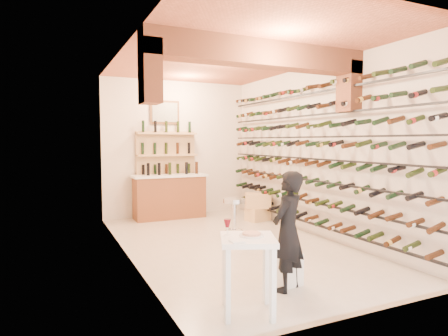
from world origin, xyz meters
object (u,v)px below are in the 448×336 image
object	(u,v)px
chrome_barstool	(234,217)
wine_rack	(305,153)
person	(288,231)
back_counter	(170,195)
white_stool	(285,268)
crate_lower	(258,214)
tasting_table	(248,251)

from	to	relation	value
chrome_barstool	wine_rack	bearing A→B (deg)	-1.91
person	chrome_barstool	world-z (taller)	person
back_counter	white_stool	bearing A→B (deg)	-88.75
wine_rack	person	xyz separation A→B (m)	(-1.81, -2.12, -0.84)
white_stool	crate_lower	bearing A→B (deg)	65.35
wine_rack	person	size ratio (longest dim) A/B	4.00
back_counter	crate_lower	world-z (taller)	back_counter
tasting_table	person	bearing A→B (deg)	48.26
wine_rack	crate_lower	world-z (taller)	wine_rack
back_counter	chrome_barstool	xyz separation A→B (m)	(0.38, -2.60, -0.08)
tasting_table	white_stool	size ratio (longest dim) A/B	2.42
white_stool	chrome_barstool	distance (m)	2.04
wine_rack	white_stool	world-z (taller)	wine_rack
wine_rack	back_counter	bearing A→B (deg)	124.66
wine_rack	tasting_table	world-z (taller)	wine_rack
back_counter	tasting_table	xyz separation A→B (m)	(-0.71, -5.11, 0.12)
back_counter	person	world-z (taller)	person
wine_rack	chrome_barstool	bearing A→B (deg)	178.09
wine_rack	back_counter	xyz separation A→B (m)	(-1.83, 2.65, -1.02)
tasting_table	crate_lower	xyz separation A→B (m)	(2.41, 4.00, -0.51)
tasting_table	white_stool	xyz separation A→B (m)	(0.81, 0.51, -0.45)
wine_rack	chrome_barstool	xyz separation A→B (m)	(-1.45, 0.05, -1.09)
back_counter	tasting_table	size ratio (longest dim) A/B	1.76
back_counter	tasting_table	world-z (taller)	back_counter
wine_rack	chrome_barstool	world-z (taller)	wine_rack
chrome_barstool	back_counter	bearing A→B (deg)	98.28
back_counter	person	bearing A→B (deg)	-89.78
tasting_table	white_stool	distance (m)	1.06
back_counter	chrome_barstool	size ratio (longest dim) A/B	2.17
person	chrome_barstool	bearing A→B (deg)	-129.73
back_counter	white_stool	size ratio (longest dim) A/B	4.26
person	crate_lower	bearing A→B (deg)	-145.03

